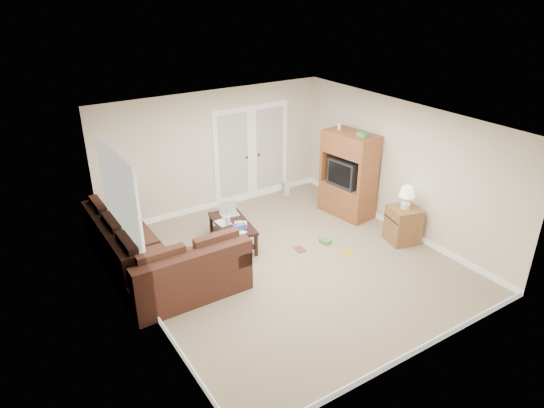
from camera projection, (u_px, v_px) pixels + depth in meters
floor at (290, 263)px, 8.39m from camera, size 5.50×5.50×0.00m
ceiling at (292, 122)px, 7.33m from camera, size 5.00×5.50×0.02m
wall_left at (141, 238)px, 6.64m from camera, size 0.02×5.50×2.50m
wall_right at (401, 168)px, 9.08m from camera, size 0.02×5.50×2.50m
wall_back at (215, 151)px, 9.96m from camera, size 5.00×0.02×2.50m
wall_front at (422, 277)px, 5.77m from camera, size 5.00×0.02×2.50m
baseboards at (290, 260)px, 8.37m from camera, size 5.00×5.50×0.10m
french_doors at (252, 154)px, 10.44m from camera, size 1.80×0.05×2.13m
window_left at (119, 192)px, 7.30m from camera, size 0.05×1.92×1.42m
sectional_sofa at (154, 260)px, 7.84m from camera, size 1.91×2.84×0.88m
coffee_table at (233, 232)px, 8.87m from camera, size 0.74×1.22×0.78m
tv_armoire at (348, 174)px, 9.79m from camera, size 0.74×1.16×1.87m
side_cabinet at (403, 222)px, 8.93m from camera, size 0.64×0.64×1.11m
space_heater at (286, 188)px, 10.96m from camera, size 0.14×0.12×0.33m
floor_magazine at (347, 252)px, 8.73m from camera, size 0.34×0.31×0.01m
floor_greenbox at (325, 241)px, 9.01m from camera, size 0.17×0.22×0.08m
floor_book at (296, 250)px, 8.76m from camera, size 0.19×0.24×0.02m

